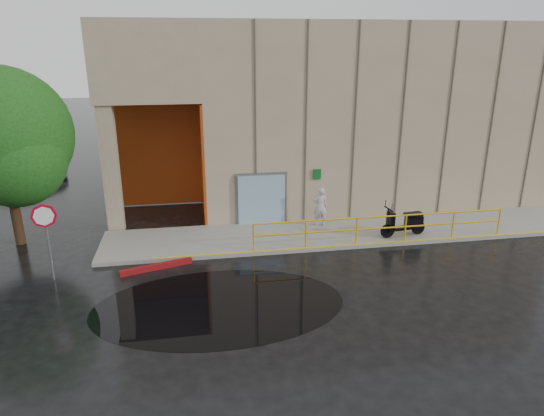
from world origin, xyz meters
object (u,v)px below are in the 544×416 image
Objects in this scene: person at (320,206)px; car_c at (21,169)px; scooter at (405,215)px; stop_sign at (45,225)px; red_curb at (157,267)px; tree_near at (5,141)px.

person is 17.14m from car_c.
scooter is 12.47m from stop_sign.
red_curb is at bearing 31.63° from person.
person is at bearing -132.12° from car_c.
tree_near reaches higher than car_c.
stop_sign reaches higher than car_c.
stop_sign is at bearing -167.69° from car_c.
scooter reaches higher than red_curb.
scooter is at bearing -7.48° from tree_near.
stop_sign is 0.56× the size of car_c.
stop_sign is (-12.37, -1.34, 0.89)m from scooter.
car_c is 0.70× the size of tree_near.
person is at bearing 23.45° from red_curb.
red_curb is (-6.34, -2.75, -0.85)m from person.
stop_sign is 13.53m from car_c.
car_c is at bearing -26.16° from person.
scooter is at bearing 158.13° from person.
stop_sign is 0.39× the size of tree_near.
scooter is at bearing 18.52° from stop_sign.
tree_near is (-5.03, 2.97, 3.82)m from red_curb.
tree_near is at bearing 7.08° from person.
person is 3.29m from scooter.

